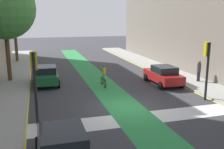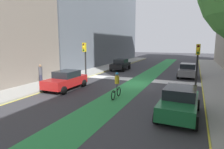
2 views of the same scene
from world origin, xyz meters
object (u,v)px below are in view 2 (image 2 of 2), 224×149
Objects in this scene: car_grey_left_near at (188,70)px; car_black_right_near at (121,65)px; pedestrian_sidewalk_right_a at (41,74)px; traffic_signal_near_right at (85,54)px; car_red_right_far at (66,80)px; traffic_signal_near_left at (198,57)px; cyclist_in_lane at (117,85)px; car_green_left_far at (179,102)px.

car_grey_left_near is 9.41m from car_black_right_near.
traffic_signal_near_right is at bearing -119.39° from pedestrian_sidewalk_right_a.
pedestrian_sidewalk_right_a is (3.14, -0.40, 0.27)m from car_red_right_far.
traffic_signal_near_right is 2.19× the size of pedestrian_sidewalk_right_a.
car_black_right_near is at bearing -105.38° from pedestrian_sidewalk_right_a.
car_grey_left_near is at bearing -141.70° from pedestrian_sidewalk_right_a.
car_red_right_far is at bearing 47.68° from car_grey_left_near.
traffic_signal_near_left is at bearing -158.75° from pedestrian_sidewalk_right_a.
car_green_left_far is at bearing 156.02° from cyclist_in_lane.
traffic_signal_near_right is 0.93× the size of car_red_right_far.
car_red_right_far is 0.99× the size of car_black_right_near.
pedestrian_sidewalk_right_a is at bearing 38.30° from car_grey_left_near.
car_green_left_far is (-0.08, 12.96, 0.00)m from car_grey_left_near.
car_red_right_far is at bearing 100.10° from traffic_signal_near_right.
traffic_signal_near_right is 0.93× the size of car_black_right_near.
traffic_signal_near_left reaches higher than car_black_right_near.
cyclist_in_lane is at bearing 137.67° from traffic_signal_near_right.
car_grey_left_near is 2.27× the size of cyclist_in_lane.
pedestrian_sidewalk_right_a is at bearing 60.61° from traffic_signal_near_right.
car_green_left_far is 17.87m from car_black_right_near.
traffic_signal_near_left reaches higher than car_grey_left_near.
traffic_signal_near_right is 12.68m from car_green_left_far.
traffic_signal_near_right is at bearing -42.33° from cyclist_in_lane.
traffic_signal_near_right is 11.10m from traffic_signal_near_left.
pedestrian_sidewalk_right_a is at bearing -13.90° from car_green_left_far.
car_grey_left_near is (-10.14, -5.72, -1.97)m from traffic_signal_near_right.
traffic_signal_near_right reaches higher than car_red_right_far.
cyclist_in_lane is (4.44, -1.97, 0.17)m from car_green_left_far.
pedestrian_sidewalk_right_a is (8.11, -1.13, 0.10)m from cyclist_in_lane.
pedestrian_sidewalk_right_a is (12.47, 9.85, 0.27)m from car_grey_left_near.
traffic_signal_near_right is 8.03m from cyclist_in_lane.
cyclist_in_lane is (-4.75, 13.36, 0.17)m from car_black_right_near.
car_green_left_far is 1.00× the size of car_black_right_near.
pedestrian_sidewalk_right_a reaches higher than car_grey_left_near.
car_black_right_near is at bearing -59.08° from car_green_left_far.
traffic_signal_near_left is 0.91× the size of car_grey_left_near.
car_green_left_far is at bearing 90.34° from car_grey_left_near.
car_green_left_far is at bearing 163.96° from car_red_right_far.
car_green_left_far is (0.83, 8.31, -1.89)m from traffic_signal_near_left.
traffic_signal_near_left reaches higher than pedestrian_sidewalk_right_a.
traffic_signal_near_left is 8.42m from cyclist_in_lane.
car_red_right_far is (-0.81, 4.53, -1.97)m from traffic_signal_near_right.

